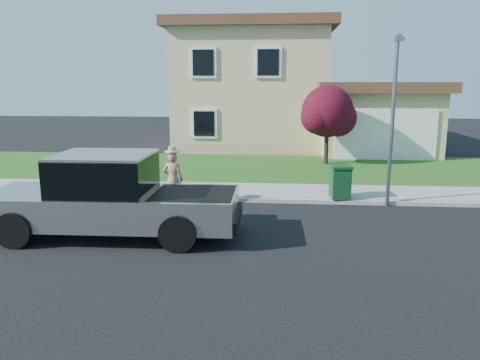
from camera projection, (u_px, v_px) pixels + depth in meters
The scene contains 10 objects.
ground at pixel (213, 230), 11.67m from camera, with size 80.00×80.00×0.00m, color black.
curb at pixel (258, 200), 14.40m from camera, with size 40.00×0.20×0.12m, color gray.
sidewalk at pixel (260, 192), 15.47m from camera, with size 40.00×2.00×0.15m, color gray.
lawn at pixel (264, 168), 19.87m from camera, with size 40.00×7.00×0.10m, color #224A15.
house at pixel (275, 91), 26.90m from camera, with size 14.00×11.30×6.85m.
pickup_truck at pixel (111, 198), 11.05m from camera, with size 6.10×2.35×1.99m.
woman at pixel (173, 178), 13.70m from camera, with size 0.60×0.44×1.81m.
ornamental_tree at pixel (328, 114), 20.34m from camera, with size 2.50×2.25×3.42m.
trash_bin at pixel (340, 181), 14.27m from camera, with size 0.67×0.75×1.00m.
street_lamp at pixel (393, 112), 13.33m from camera, with size 0.26×0.64×4.89m.
Camera 1 is at (1.63, -11.07, 3.58)m, focal length 35.00 mm.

